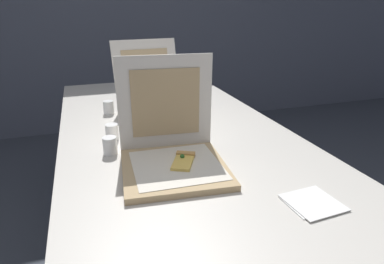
# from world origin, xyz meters

# --- Properties ---
(wall_back) EXTENTS (10.00, 0.10, 2.60)m
(wall_back) POSITION_xyz_m (0.00, 2.86, 1.30)
(wall_back) COLOR slate
(wall_back) RESTS_ON ground
(table) EXTENTS (1.00, 2.22, 0.74)m
(table) POSITION_xyz_m (0.00, 0.61, 0.69)
(table) COLOR beige
(table) RESTS_ON ground
(pizza_box_front) EXTENTS (0.39, 0.39, 0.37)m
(pizza_box_front) POSITION_xyz_m (-0.10, 0.29, 0.79)
(pizza_box_front) COLOR tan
(pizza_box_front) RESTS_ON table
(pizza_box_middle) EXTENTS (0.39, 0.47, 0.37)m
(pizza_box_middle) POSITION_xyz_m (-0.03, 0.86, 0.79)
(pizza_box_middle) COLOR tan
(pizza_box_middle) RESTS_ON table
(cup_white_mid) EXTENTS (0.05, 0.05, 0.07)m
(cup_white_mid) POSITION_xyz_m (-0.28, 0.61, 0.77)
(cup_white_mid) COLOR white
(cup_white_mid) RESTS_ON table
(cup_white_far) EXTENTS (0.05, 0.05, 0.07)m
(cup_white_far) POSITION_xyz_m (-0.26, 0.99, 0.77)
(cup_white_far) COLOR white
(cup_white_far) RESTS_ON table
(cup_white_near_center) EXTENTS (0.05, 0.05, 0.07)m
(cup_white_near_center) POSITION_xyz_m (-0.30, 0.47, 0.77)
(cup_white_near_center) COLOR white
(cup_white_near_center) RESTS_ON table
(napkin_pile) EXTENTS (0.15, 0.15, 0.01)m
(napkin_pile) POSITION_xyz_m (0.21, -0.06, 0.74)
(napkin_pile) COLOR white
(napkin_pile) RESTS_ON table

